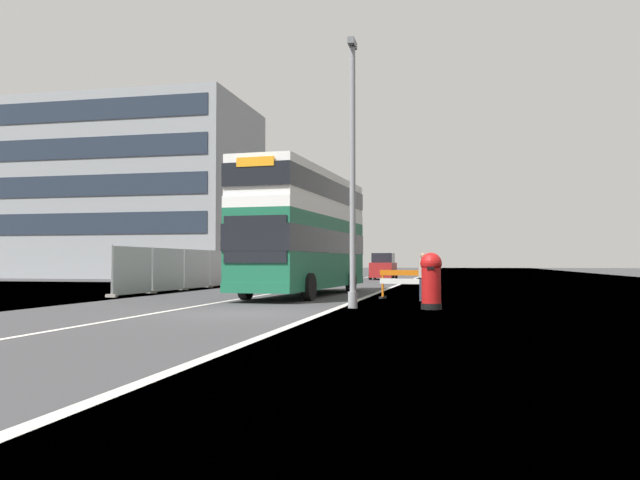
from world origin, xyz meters
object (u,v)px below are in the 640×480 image
(car_receding_mid, at_px, (383,267))
(pedestrian_at_kerb, at_px, (423,277))
(red_pillar_postbox, at_px, (431,278))
(roadworks_barrier, at_px, (405,281))
(car_receding_far, at_px, (339,266))
(double_decker_bus, at_px, (305,231))
(car_oncoming_near, at_px, (303,267))
(lamppost_foreground, at_px, (353,181))

(car_receding_mid, xyz_separation_m, pedestrian_at_kerb, (4.66, -28.48, -0.12))
(red_pillar_postbox, relative_size, car_receding_mid, 0.37)
(roadworks_barrier, xyz_separation_m, car_receding_far, (-8.84, 34.12, 0.33))
(double_decker_bus, bearing_deg, roadworks_barrier, -23.29)
(double_decker_bus, xyz_separation_m, car_receding_far, (-4.54, 32.27, -1.68))
(car_receding_far, bearing_deg, car_oncoming_near, -91.26)
(double_decker_bus, relative_size, red_pillar_postbox, 6.85)
(car_oncoming_near, height_order, car_receding_mid, car_oncoming_near)
(car_receding_far, xyz_separation_m, pedestrian_at_kerb, (9.57, -35.21, -0.16))
(car_oncoming_near, bearing_deg, car_receding_mid, 49.35)
(car_receding_mid, xyz_separation_m, car_receding_far, (-4.91, 6.73, 0.05))
(car_receding_far, distance_m, pedestrian_at_kerb, 36.49)
(red_pillar_postbox, relative_size, roadworks_barrier, 0.84)
(roadworks_barrier, distance_m, car_oncoming_near, 23.21)
(red_pillar_postbox, xyz_separation_m, roadworks_barrier, (-1.17, 5.01, -0.22))
(red_pillar_postbox, height_order, pedestrian_at_kerb, pedestrian_at_kerb)
(lamppost_foreground, relative_size, roadworks_barrier, 4.13)
(lamppost_foreground, xyz_separation_m, car_receding_far, (-7.66, 39.14, -2.84))
(car_receding_mid, bearing_deg, car_receding_far, 126.13)
(roadworks_barrier, distance_m, car_receding_mid, 27.67)
(pedestrian_at_kerb, bearing_deg, lamppost_foreground, -115.98)
(red_pillar_postbox, bearing_deg, car_oncoming_near, 111.32)
(roadworks_barrier, distance_m, car_receding_far, 35.25)
(car_oncoming_near, xyz_separation_m, pedestrian_at_kerb, (9.85, -22.43, -0.17))
(pedestrian_at_kerb, bearing_deg, car_oncoming_near, 113.71)
(double_decker_bus, relative_size, lamppost_foreground, 1.40)
(car_receding_mid, distance_m, pedestrian_at_kerb, 28.86)
(car_receding_mid, bearing_deg, roadworks_barrier, -81.85)
(lamppost_foreground, height_order, pedestrian_at_kerb, lamppost_foreground)
(lamppost_foreground, height_order, car_oncoming_near, lamppost_foreground)
(double_decker_bus, bearing_deg, lamppost_foreground, -65.56)
(lamppost_foreground, relative_size, car_oncoming_near, 1.93)
(double_decker_bus, xyz_separation_m, pedestrian_at_kerb, (5.03, -2.94, -1.84))
(roadworks_barrier, height_order, car_oncoming_near, car_oncoming_near)
(car_receding_far, bearing_deg, pedestrian_at_kerb, -74.79)
(roadworks_barrier, bearing_deg, car_oncoming_near, 113.13)
(lamppost_foreground, height_order, roadworks_barrier, lamppost_foreground)
(pedestrian_at_kerb, bearing_deg, double_decker_bus, 149.70)
(lamppost_foreground, height_order, red_pillar_postbox, lamppost_foreground)
(red_pillar_postbox, bearing_deg, car_receding_mid, 98.93)
(lamppost_foreground, height_order, car_receding_far, lamppost_foreground)
(car_oncoming_near, bearing_deg, roadworks_barrier, -66.87)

